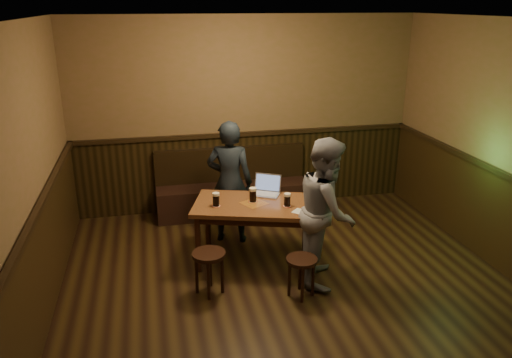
{
  "coord_description": "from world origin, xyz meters",
  "views": [
    {
      "loc": [
        -1.39,
        -3.99,
        2.95
      ],
      "look_at": [
        -0.26,
        1.15,
        1.08
      ],
      "focal_mm": 35.0,
      "sensor_mm": 36.0,
      "label": 1
    }
  ],
  "objects_px": {
    "bench": "(233,192)",
    "person_suit": "(230,182)",
    "laptop": "(266,189)",
    "person_grey": "(327,211)",
    "pub_table": "(254,211)",
    "pint_left": "(216,199)",
    "pint_right": "(287,200)",
    "stool_right": "(302,266)",
    "pint_mid": "(253,195)",
    "stool_left": "(209,261)"
  },
  "relations": [
    {
      "from": "pint_right",
      "to": "pint_left",
      "type": "bearing_deg",
      "value": 167.2
    },
    {
      "from": "bench",
      "to": "pint_right",
      "type": "relative_size",
      "value": 13.94
    },
    {
      "from": "bench",
      "to": "pint_left",
      "type": "distance_m",
      "value": 1.63
    },
    {
      "from": "pub_table",
      "to": "pint_left",
      "type": "bearing_deg",
      "value": -164.29
    },
    {
      "from": "pint_mid",
      "to": "bench",
      "type": "bearing_deg",
      "value": 89.89
    },
    {
      "from": "laptop",
      "to": "stool_right",
      "type": "bearing_deg",
      "value": -55.58
    },
    {
      "from": "pint_right",
      "to": "laptop",
      "type": "distance_m",
      "value": 0.46
    },
    {
      "from": "bench",
      "to": "laptop",
      "type": "xyz_separation_m",
      "value": [
        0.21,
        -1.23,
        0.49
      ]
    },
    {
      "from": "stool_left",
      "to": "pint_right",
      "type": "bearing_deg",
      "value": 24.09
    },
    {
      "from": "laptop",
      "to": "person_grey",
      "type": "xyz_separation_m",
      "value": [
        0.47,
        -0.83,
        0.01
      ]
    },
    {
      "from": "bench",
      "to": "stool_left",
      "type": "bearing_deg",
      "value": -106.35
    },
    {
      "from": "stool_right",
      "to": "pint_left",
      "type": "relative_size",
      "value": 2.72
    },
    {
      "from": "bench",
      "to": "person_suit",
      "type": "distance_m",
      "value": 1.02
    },
    {
      "from": "person_grey",
      "to": "bench",
      "type": "bearing_deg",
      "value": 39.53
    },
    {
      "from": "pub_table",
      "to": "laptop",
      "type": "bearing_deg",
      "value": 68.65
    },
    {
      "from": "pint_mid",
      "to": "person_suit",
      "type": "height_order",
      "value": "person_suit"
    },
    {
      "from": "pint_left",
      "to": "pub_table",
      "type": "bearing_deg",
      "value": -1.51
    },
    {
      "from": "bench",
      "to": "pint_mid",
      "type": "bearing_deg",
      "value": -90.11
    },
    {
      "from": "person_suit",
      "to": "pint_right",
      "type": "bearing_deg",
      "value": 143.2
    },
    {
      "from": "pint_mid",
      "to": "person_grey",
      "type": "xyz_separation_m",
      "value": [
        0.69,
        -0.61,
        -0.01
      ]
    },
    {
      "from": "bench",
      "to": "stool_right",
      "type": "xyz_separation_m",
      "value": [
        0.32,
        -2.36,
        0.04
      ]
    },
    {
      "from": "stool_left",
      "to": "person_grey",
      "type": "bearing_deg",
      "value": 1.86
    },
    {
      "from": "pint_right",
      "to": "laptop",
      "type": "xyz_separation_m",
      "value": [
        -0.14,
        0.44,
        -0.02
      ]
    },
    {
      "from": "stool_right",
      "to": "person_grey",
      "type": "relative_size",
      "value": 0.27
    },
    {
      "from": "person_suit",
      "to": "person_grey",
      "type": "bearing_deg",
      "value": 145.47
    },
    {
      "from": "stool_left",
      "to": "person_grey",
      "type": "distance_m",
      "value": 1.37
    },
    {
      "from": "stool_right",
      "to": "pint_right",
      "type": "height_order",
      "value": "pint_right"
    },
    {
      "from": "pub_table",
      "to": "bench",
      "type": "bearing_deg",
      "value": 107.22
    },
    {
      "from": "stool_right",
      "to": "laptop",
      "type": "height_order",
      "value": "laptop"
    },
    {
      "from": "bench",
      "to": "stool_right",
      "type": "relative_size",
      "value": 4.98
    },
    {
      "from": "laptop",
      "to": "stool_left",
      "type": "bearing_deg",
      "value": -104.67
    },
    {
      "from": "laptop",
      "to": "bench",
      "type": "bearing_deg",
      "value": 128.82
    },
    {
      "from": "pub_table",
      "to": "stool_left",
      "type": "bearing_deg",
      "value": -118.44
    },
    {
      "from": "pint_left",
      "to": "bench",
      "type": "bearing_deg",
      "value": 73.44
    },
    {
      "from": "stool_right",
      "to": "pint_right",
      "type": "relative_size",
      "value": 2.8
    },
    {
      "from": "stool_left",
      "to": "pint_right",
      "type": "distance_m",
      "value": 1.15
    },
    {
      "from": "laptop",
      "to": "person_grey",
      "type": "relative_size",
      "value": 0.25
    },
    {
      "from": "stool_left",
      "to": "laptop",
      "type": "bearing_deg",
      "value": 46.36
    },
    {
      "from": "stool_left",
      "to": "laptop",
      "type": "relative_size",
      "value": 1.17
    },
    {
      "from": "pint_mid",
      "to": "laptop",
      "type": "height_order",
      "value": "laptop"
    },
    {
      "from": "pint_right",
      "to": "person_grey",
      "type": "height_order",
      "value": "person_grey"
    },
    {
      "from": "stool_right",
      "to": "laptop",
      "type": "bearing_deg",
      "value": 95.45
    },
    {
      "from": "pint_left",
      "to": "person_suit",
      "type": "distance_m",
      "value": 0.66
    },
    {
      "from": "bench",
      "to": "person_grey",
      "type": "height_order",
      "value": "person_grey"
    },
    {
      "from": "pub_table",
      "to": "pint_right",
      "type": "bearing_deg",
      "value": -8.38
    },
    {
      "from": "person_suit",
      "to": "laptop",
      "type": "bearing_deg",
      "value": 157.45
    },
    {
      "from": "pub_table",
      "to": "person_suit",
      "type": "relative_size",
      "value": 0.98
    },
    {
      "from": "laptop",
      "to": "person_suit",
      "type": "relative_size",
      "value": 0.26
    },
    {
      "from": "pint_mid",
      "to": "pint_right",
      "type": "relative_size",
      "value": 1.1
    },
    {
      "from": "pub_table",
      "to": "pint_mid",
      "type": "bearing_deg",
      "value": 110.36
    }
  ]
}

